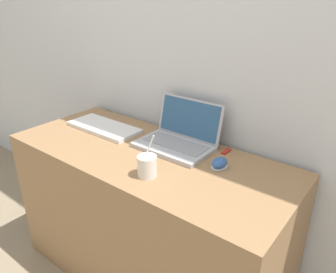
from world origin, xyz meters
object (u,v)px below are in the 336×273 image
Objects in this scene: computer_mouse at (220,163)px; usb_stick at (226,151)px; laptop at (179,137)px; external_keyboard at (104,127)px; drink_cup at (147,166)px.

usb_stick is at bearing 107.60° from computer_mouse.
computer_mouse reaches higher than usb_stick.
laptop is 0.86× the size of external_keyboard.
laptop is 4.06× the size of computer_mouse.
drink_cup is at bearing -23.79° from external_keyboard.
external_keyboard reaches higher than usb_stick.
drink_cup is 0.55m from external_keyboard.
external_keyboard is (-0.69, -0.02, -0.01)m from computer_mouse.
computer_mouse is 0.15m from usb_stick.
laptop is at bearing 10.56° from external_keyboard.
computer_mouse is (0.19, 0.24, -0.03)m from drink_cup.
usb_stick is at bearing 19.42° from laptop.
drink_cup reaches higher than computer_mouse.
usb_stick is at bearing 13.55° from external_keyboard.
laptop is 0.23m from usb_stick.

